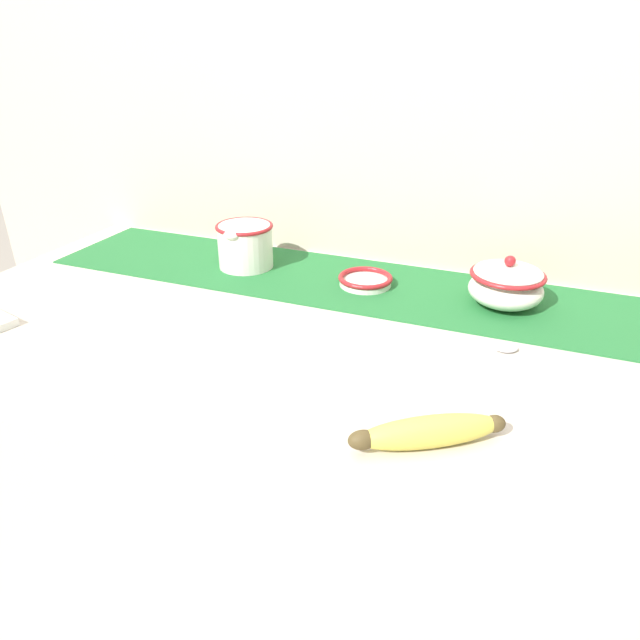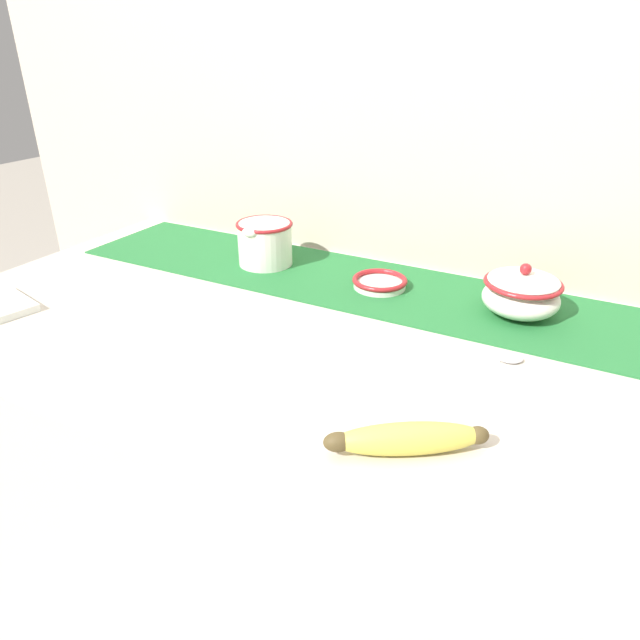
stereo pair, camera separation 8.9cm
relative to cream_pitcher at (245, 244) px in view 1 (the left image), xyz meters
The scene contains 8 objects.
countertop 0.62m from the cream_pitcher, 38.48° to the right, with size 1.51×0.74×0.89m, color beige.
back_wall 0.42m from the cream_pitcher, 29.52° to the left, with size 2.31×0.04×2.40m, color beige.
table_runner 0.29m from the cream_pitcher, ahead, with size 1.39×0.27×0.00m, color #236B33.
cream_pitcher is the anchor object (origin of this frame).
sugar_bowl 0.53m from the cream_pitcher, ahead, with size 0.13×0.13×0.10m.
small_dish 0.27m from the cream_pitcher, ahead, with size 0.11×0.11×0.02m.
banana 0.66m from the cream_pitcher, 42.41° to the right, with size 0.18×0.13×0.04m.
spoon 0.57m from the cream_pitcher, 18.23° to the right, with size 0.18×0.11×0.01m.
Camera 1 is at (0.28, -0.78, 1.34)m, focal length 32.00 mm.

